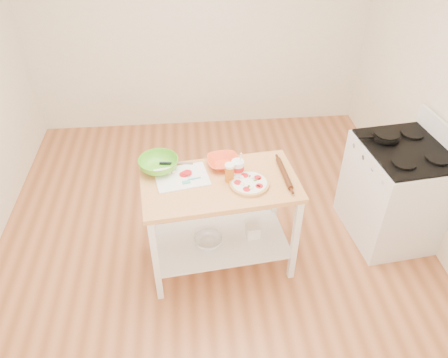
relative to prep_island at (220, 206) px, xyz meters
name	(u,v)px	position (x,y,z in m)	size (l,w,h in m)	color
room_shell	(211,120)	(-0.05, 0.17, 0.70)	(4.04, 4.54, 2.74)	#B96F44
prep_island	(220,206)	(0.00, 0.00, 0.00)	(1.27, 0.78, 0.90)	tan
gas_stove	(395,191)	(1.60, 0.25, -0.18)	(0.77, 0.88, 1.11)	silver
skillet	(386,136)	(1.45, 0.41, 0.32)	(0.36, 0.23, 0.03)	black
pizza	(249,183)	(0.22, -0.06, 0.27)	(0.31, 0.31, 0.05)	tan
cutting_board	(181,177)	(-0.29, 0.08, 0.26)	(0.45, 0.37, 0.04)	white
spatula	(191,180)	(-0.22, 0.02, 0.27)	(0.15, 0.08, 0.01)	#48AFA7
knife	(171,163)	(-0.37, 0.25, 0.27)	(0.27, 0.05, 0.01)	silver
orange_bowl	(223,162)	(0.04, 0.21, 0.28)	(0.26, 0.26, 0.06)	#F75026
green_bowl	(159,164)	(-0.47, 0.21, 0.30)	(0.32, 0.32, 0.10)	#58B727
beer_pint	(230,173)	(0.07, 0.01, 0.33)	(0.08, 0.08, 0.15)	#B85F14
yogurt_tub	(238,167)	(0.15, 0.09, 0.31)	(0.10, 0.10, 0.21)	white
rolling_pin	(284,173)	(0.51, 0.03, 0.27)	(0.04, 0.04, 0.37)	#4F2612
shelf_glass_bowl	(208,241)	(-0.10, -0.04, -0.35)	(0.24, 0.24, 0.07)	silver
shelf_bin	(253,231)	(0.28, 0.03, -0.33)	(0.11, 0.11, 0.11)	white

